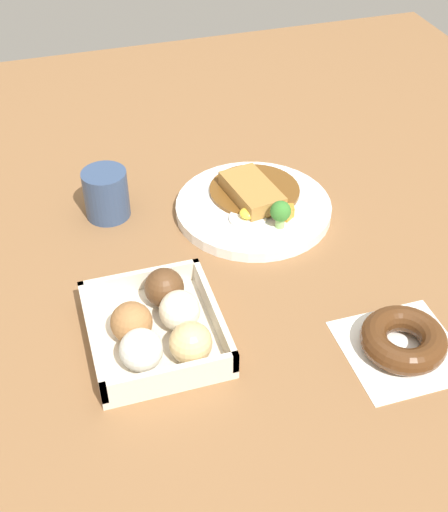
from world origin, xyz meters
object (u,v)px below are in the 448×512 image
object	(u,v)px
chocolate_ring_donut	(403,341)
coffee_mug	(106,194)
curry_plate	(254,205)
donut_box	(159,326)

from	to	relation	value
chocolate_ring_donut	coffee_mug	world-z (taller)	coffee_mug
curry_plate	donut_box	size ratio (longest dim) A/B	1.33
curry_plate	donut_box	xyz separation A→B (m)	(-0.23, 0.21, 0.01)
curry_plate	donut_box	distance (m)	0.31
coffee_mug	chocolate_ring_donut	bearing A→B (deg)	-142.30
curry_plate	coffee_mug	bearing A→B (deg)	74.32
curry_plate	coffee_mug	xyz separation A→B (m)	(0.06, 0.22, 0.03)
chocolate_ring_donut	curry_plate	bearing A→B (deg)	13.99
curry_plate	donut_box	world-z (taller)	donut_box
chocolate_ring_donut	coffee_mug	size ratio (longest dim) A/B	1.83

